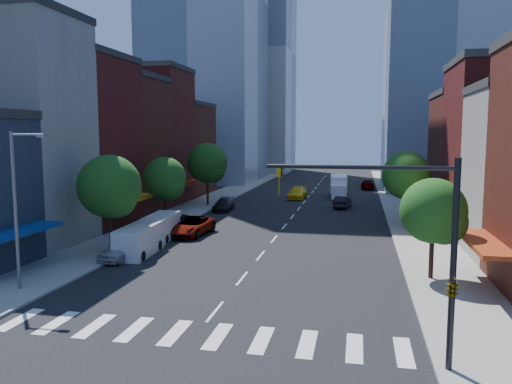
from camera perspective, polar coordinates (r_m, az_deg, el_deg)
ground at (r=26.17m, az=-4.69°, el=-13.47°), size 220.00×220.00×0.00m
sidewalk_left at (r=67.08m, az=-5.34°, el=-1.03°), size 5.00×120.00×0.15m
sidewalk_right at (r=64.42m, az=16.46°, el=-1.59°), size 5.00×120.00×0.15m
crosswalk at (r=23.50m, az=-6.83°, el=-15.88°), size 19.00×3.00×0.01m
bldg_left_1 at (r=45.26m, az=-26.70°, el=5.95°), size 12.00×8.00×18.00m
bldg_left_2 at (r=52.21m, az=-20.85°, el=5.12°), size 12.00×9.00×16.00m
bldg_left_3 at (r=59.57m, az=-16.43°, el=4.94°), size 12.00×8.00×15.00m
bldg_left_4 at (r=67.17m, az=-13.04°, el=6.05°), size 12.00×9.00×17.00m
bldg_left_5 at (r=75.95m, az=-10.01°, el=4.66°), size 12.00×10.00×13.00m
bldg_right_3 at (r=59.30m, az=25.37°, el=3.59°), size 12.00×10.00×13.00m
tower_far_w at (r=122.65m, az=-0.25°, el=15.55°), size 18.00×18.00×56.00m
traffic_signal at (r=19.89m, az=20.03°, el=-7.83°), size 7.24×2.24×8.00m
streetlight at (r=31.15m, az=-25.57°, el=-0.86°), size 2.25×0.25×9.00m
tree_left_near at (r=39.27m, az=-16.25°, el=0.35°), size 4.80×4.80×7.30m
tree_left_mid at (r=49.25m, az=-10.26°, el=1.33°), size 4.20×4.20×6.65m
tree_left_far at (r=62.36m, az=-5.47°, el=3.13°), size 5.00×5.00×7.75m
tree_right_near at (r=32.19m, az=19.87°, el=-2.33°), size 4.00×4.00×6.20m
tree_right_far at (r=49.88m, az=16.99°, el=1.60°), size 4.60×4.60×7.20m
parked_car_front at (r=37.40m, az=-14.92°, el=-6.28°), size 2.43×4.74×1.55m
parked_car_second at (r=46.13m, az=-9.50°, el=-3.65°), size 2.37×5.20×1.65m
parked_car_third at (r=44.93m, az=-7.37°, el=-3.90°), size 3.18×6.07×1.63m
parked_car_rear at (r=58.88m, az=-3.73°, el=-1.47°), size 2.30×4.98×1.41m
cargo_van_near at (r=38.23m, az=-13.34°, el=-5.47°), size 2.34×5.26×2.20m
cargo_van_far at (r=43.59m, az=-10.79°, el=-3.96°), size 2.38×5.18×2.15m
taxi at (r=69.83m, az=4.75°, el=-0.12°), size 2.45×5.60×1.60m
traffic_car_oncoming at (r=61.82m, az=9.85°, el=-1.13°), size 2.14×4.65×1.48m
traffic_car_far at (r=83.47m, az=12.64°, el=0.86°), size 2.20×4.95×1.66m
box_truck at (r=72.63m, az=9.43°, el=0.57°), size 2.61×7.62×3.03m
pedestrian_far at (r=41.36m, az=-13.66°, el=-4.81°), size 0.67×0.81×1.53m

